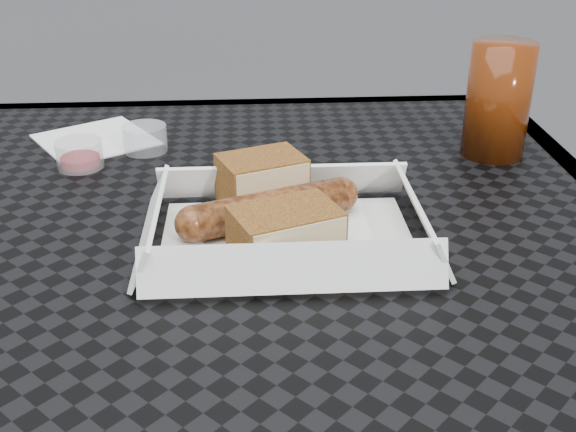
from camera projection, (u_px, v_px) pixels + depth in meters
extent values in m
cube|color=black|center=(215.00, 242.00, 0.65)|extent=(0.80, 0.80, 0.01)
cube|color=black|center=(223.00, 113.00, 1.00)|extent=(0.80, 0.03, 0.03)
cylinder|color=black|center=(5.00, 351.00, 1.11)|extent=(0.03, 0.03, 0.73)
cylinder|color=black|center=(452.00, 335.00, 1.15)|extent=(0.03, 0.03, 0.73)
cube|color=white|center=(287.00, 239.00, 0.64)|extent=(0.22, 0.15, 0.00)
cylinder|color=brown|center=(270.00, 208.00, 0.65)|extent=(0.15, 0.08, 0.03)
sphere|color=brown|center=(340.00, 194.00, 0.68)|extent=(0.03, 0.03, 0.03)
sphere|color=brown|center=(193.00, 224.00, 0.62)|extent=(0.03, 0.03, 0.03)
cube|color=brown|center=(262.00, 180.00, 0.69)|extent=(0.09, 0.08, 0.05)
cube|color=brown|center=(286.00, 234.00, 0.60)|extent=(0.10, 0.08, 0.04)
cylinder|color=#EC560A|center=(355.00, 263.00, 0.59)|extent=(0.02, 0.02, 0.00)
torus|color=white|center=(366.00, 266.00, 0.59)|extent=(0.02, 0.02, 0.00)
cube|color=#B2D17F|center=(368.00, 262.00, 0.60)|extent=(0.02, 0.02, 0.00)
cube|color=white|center=(96.00, 140.00, 0.86)|extent=(0.17, 0.17, 0.00)
cylinder|color=#980B0E|center=(80.00, 154.00, 0.78)|extent=(0.05, 0.05, 0.03)
cylinder|color=silver|center=(145.00, 138.00, 0.83)|extent=(0.05, 0.05, 0.03)
cylinder|color=#501D06|center=(498.00, 100.00, 0.79)|extent=(0.07, 0.07, 0.13)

